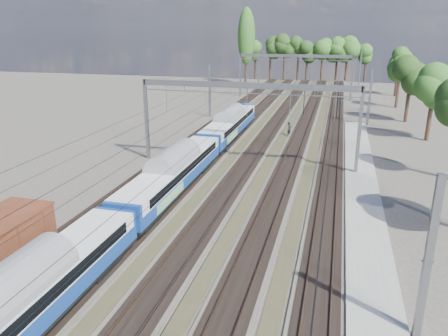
% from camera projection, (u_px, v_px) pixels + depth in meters
% --- Properties ---
extents(track_bed, '(21.00, 130.00, 0.34)m').
position_uv_depth(track_bed, '(268.00, 134.00, 61.46)').
color(track_bed, '#47423A').
rests_on(track_bed, ground).
extents(platform, '(3.00, 70.00, 0.30)m').
position_uv_depth(platform, '(364.00, 211.00, 35.56)').
color(platform, gray).
rests_on(platform, ground).
extents(catenary, '(25.65, 130.00, 9.00)m').
position_uv_depth(catenary, '(280.00, 82.00, 66.49)').
color(catenary, slate).
rests_on(catenary, ground).
extents(tree_belt, '(39.16, 101.38, 12.16)m').
position_uv_depth(tree_belt, '(335.00, 56.00, 100.82)').
color(tree_belt, black).
rests_on(tree_belt, ground).
extents(poplar, '(4.40, 4.40, 19.04)m').
position_uv_depth(poplar, '(246.00, 37.00, 110.02)').
color(poplar, black).
rests_on(poplar, ground).
extents(emu_train, '(2.93, 62.01, 4.29)m').
position_uv_depth(emu_train, '(172.00, 169.00, 38.46)').
color(emu_train, black).
rests_on(emu_train, ground).
extents(worker, '(0.69, 0.83, 1.96)m').
position_uv_depth(worker, '(289.00, 129.00, 60.17)').
color(worker, black).
rests_on(worker, ground).
extents(signal_near, '(0.34, 0.31, 5.19)m').
position_uv_depth(signal_near, '(304.00, 96.00, 73.27)').
color(signal_near, black).
rests_on(signal_near, ground).
extents(signal_far, '(0.35, 0.32, 5.51)m').
position_uv_depth(signal_far, '(338.00, 99.00, 69.67)').
color(signal_far, black).
rests_on(signal_far, ground).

